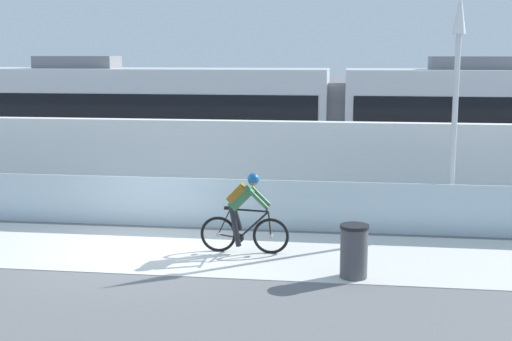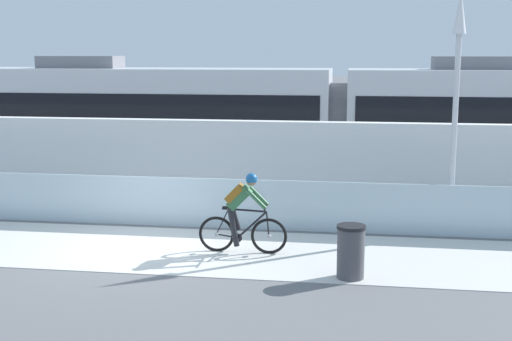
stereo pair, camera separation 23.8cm
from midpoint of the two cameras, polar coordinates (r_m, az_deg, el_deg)
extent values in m
plane|color=slate|center=(14.15, -9.51, -6.39)|extent=(200.00, 200.00, 0.00)
cube|color=silver|center=(14.15, -9.51, -6.37)|extent=(32.00, 3.20, 0.01)
cube|color=silver|center=(15.73, -7.49, -2.57)|extent=(32.00, 0.05, 1.13)
cube|color=white|center=(17.32, -5.90, 0.52)|extent=(32.00, 0.36, 2.26)
cube|color=#595654|center=(19.90, -4.07, -1.53)|extent=(32.00, 0.08, 0.01)
cube|color=#595654|center=(21.28, -3.23, -0.78)|extent=(32.00, 0.08, 0.01)
cube|color=silver|center=(20.80, -8.84, 4.15)|extent=(11.00, 2.50, 3.10)
cube|color=black|center=(20.77, -8.87, 5.11)|extent=(10.56, 2.54, 1.04)
cube|color=#19599E|center=(20.98, -8.74, 0.43)|extent=(10.78, 2.53, 0.28)
cube|color=slate|center=(21.38, -14.10, 8.77)|extent=(2.40, 1.10, 0.36)
cube|color=#232326|center=(22.30, -17.40, 0.20)|extent=(1.40, 1.88, 0.20)
cylinder|color=black|center=(21.67, -18.22, -0.27)|extent=(0.60, 0.10, 0.60)
cylinder|color=black|center=(22.95, -16.62, 0.35)|extent=(0.60, 0.10, 0.60)
cube|color=#232326|center=(20.25, 0.83, -0.29)|extent=(1.40, 1.88, 0.20)
cylinder|color=black|center=(19.56, 0.55, -0.83)|extent=(0.60, 0.10, 0.60)
cylinder|color=black|center=(20.96, 1.09, -0.11)|extent=(0.60, 0.10, 0.60)
cube|color=slate|center=(20.03, 18.32, 8.52)|extent=(2.40, 1.10, 0.36)
cube|color=#232326|center=(20.15, 13.50, -0.61)|extent=(1.40, 1.88, 0.20)
cylinder|color=black|center=(19.46, 13.67, -1.17)|extent=(0.60, 0.10, 0.60)
cylinder|color=black|center=(20.86, 13.33, -0.42)|extent=(0.60, 0.10, 0.60)
cylinder|color=#59595B|center=(19.86, 7.24, 3.92)|extent=(0.60, 2.30, 2.30)
torus|color=black|center=(13.47, 1.60, -5.50)|extent=(0.72, 0.06, 0.72)
cylinder|color=#99999E|center=(13.47, 1.60, -5.50)|extent=(0.07, 0.10, 0.07)
torus|color=black|center=(13.64, -2.81, -5.32)|extent=(0.72, 0.06, 0.72)
cylinder|color=#99999E|center=(13.64, -2.81, -5.32)|extent=(0.07, 0.10, 0.07)
cylinder|color=black|center=(13.46, 0.17, -4.56)|extent=(0.60, 0.04, 0.58)
cylinder|color=black|center=(13.52, -1.42, -4.44)|extent=(0.22, 0.04, 0.59)
cylinder|color=black|center=(13.41, -0.21, -3.35)|extent=(0.76, 0.04, 0.07)
cylinder|color=black|center=(13.61, -1.92, -5.48)|extent=(0.43, 0.03, 0.09)
cylinder|color=black|center=(13.55, -2.31, -4.28)|extent=(0.27, 0.02, 0.53)
cylinder|color=black|center=(13.41, 1.50, -4.48)|extent=(0.08, 0.03, 0.49)
cube|color=black|center=(13.46, -1.80, -3.14)|extent=(0.24, 0.10, 0.05)
cylinder|color=black|center=(13.34, 1.40, -3.04)|extent=(0.03, 0.58, 0.03)
cylinder|color=#262628|center=(13.58, -1.04, -5.64)|extent=(0.18, 0.02, 0.18)
cube|color=#33663F|center=(13.38, -0.88, -2.28)|extent=(0.50, 0.28, 0.51)
cube|color=#8C5919|center=(13.37, -1.27, -1.89)|extent=(0.38, 0.30, 0.38)
sphere|color=#997051|center=(13.27, 0.14, -0.86)|extent=(0.20, 0.20, 0.20)
sphere|color=#195999|center=(13.26, 0.14, -0.71)|extent=(0.23, 0.23, 0.23)
cylinder|color=#33663F|center=(13.17, 0.54, -2.43)|extent=(0.41, 0.08, 0.41)
cylinder|color=#33663F|center=(13.48, 0.73, -2.14)|extent=(0.41, 0.08, 0.41)
cylinder|color=black|center=(13.44, -1.40, -4.72)|extent=(0.25, 0.11, 0.79)
cylinder|color=black|center=(13.58, -1.27, -3.96)|extent=(0.25, 0.11, 0.52)
cylinder|color=gray|center=(15.68, 16.25, -4.67)|extent=(0.24, 0.24, 0.20)
cylinder|color=silver|center=(15.30, 16.63, 2.96)|extent=(0.12, 0.12, 4.20)
cone|color=white|center=(15.22, 17.11, 12.53)|extent=(0.28, 0.28, 0.90)
cylinder|color=#47474C|center=(12.16, 8.46, -6.87)|extent=(0.48, 0.48, 0.90)
cylinder|color=black|center=(12.03, 8.52, -4.68)|extent=(0.51, 0.51, 0.06)
camera|label=1|loc=(0.12, -89.56, 0.08)|focal=47.96mm
camera|label=2|loc=(0.12, 90.44, -0.08)|focal=47.96mm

